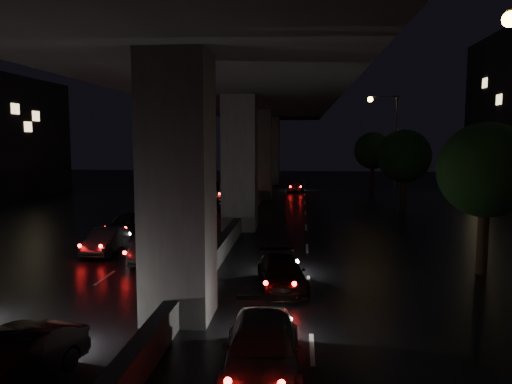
# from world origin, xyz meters

# --- Properties ---
(ground) EXTENTS (120.00, 120.00, 0.00)m
(ground) POSITION_xyz_m (0.00, 0.00, 0.00)
(ground) COLOR black
(ground) RESTS_ON ground
(viaduct) EXTENTS (12.00, 80.00, 10.50)m
(viaduct) POSITION_xyz_m (0.00, 5.00, 8.34)
(viaduct) COLOR #303033
(viaduct) RESTS_ON ground
(median_barrier) EXTENTS (0.45, 70.00, 0.85)m
(median_barrier) POSITION_xyz_m (0.00, 5.00, 0.42)
(median_barrier) COLOR #303033
(median_barrier) RESTS_ON ground
(tree_b) EXTENTS (3.80, 3.80, 6.12)m
(tree_b) POSITION_xyz_m (11.00, -4.00, 4.20)
(tree_b) COLOR black
(tree_b) RESTS_ON ground
(tree_c) EXTENTS (3.80, 3.80, 6.12)m
(tree_c) POSITION_xyz_m (11.00, 12.00, 4.20)
(tree_c) COLOR black
(tree_c) RESTS_ON ground
(tree_d) EXTENTS (3.80, 3.80, 6.12)m
(tree_d) POSITION_xyz_m (11.00, 28.00, 4.20)
(tree_d) COLOR black
(tree_d) RESTS_ON ground
(streetlight_far) EXTENTS (2.52, 0.44, 9.00)m
(streetlight_far) POSITION_xyz_m (10.97, 18.00, 5.66)
(streetlight_far) COLOR #2D2D33
(streetlight_far) RESTS_ON ground
(car_1) EXTENTS (2.13, 3.97, 1.24)m
(car_1) POSITION_xyz_m (-2.56, -14.73, 0.62)
(car_1) COLOR black
(car_1) RESTS_ON ground
(car_2) EXTENTS (1.98, 4.42, 1.26)m
(car_2) POSITION_xyz_m (2.81, -13.49, 0.63)
(car_2) COLOR #47413E
(car_2) RESTS_ON ground
(car_3) EXTENTS (2.23, 4.14, 1.14)m
(car_3) POSITION_xyz_m (3.01, -6.72, 0.57)
(car_3) COLOR black
(car_3) RESTS_ON ground
(car_4) EXTENTS (1.31, 3.57, 1.17)m
(car_4) POSITION_xyz_m (-5.68, -1.74, 0.58)
(car_4) COLOR black
(car_4) RESTS_ON ground
(car_5) EXTENTS (1.85, 3.97, 1.26)m
(car_5) POSITION_xyz_m (-3.07, -2.99, 0.63)
(car_5) COLOR black
(car_5) RESTS_ON ground
(car_6) EXTENTS (2.34, 4.13, 1.33)m
(car_6) POSITION_xyz_m (-6.06, 2.50, 0.66)
(car_6) COLOR black
(car_6) RESTS_ON ground
(car_7) EXTENTS (2.22, 3.96, 1.09)m
(car_7) POSITION_xyz_m (-6.04, 15.38, 0.54)
(car_7) COLOR black
(car_7) RESTS_ON ground
(car_8) EXTENTS (2.09, 3.51, 1.12)m
(car_8) POSITION_xyz_m (-3.13, 12.74, 0.56)
(car_8) COLOR black
(car_8) RESTS_ON ground
(car_9) EXTENTS (1.83, 3.99, 1.27)m
(car_9) POSITION_xyz_m (-2.79, 19.32, 0.63)
(car_9) COLOR #443E3B
(car_9) RESTS_ON ground
(car_10) EXTENTS (2.19, 4.27, 1.15)m
(car_10) POSITION_xyz_m (-2.87, 26.91, 0.58)
(car_10) COLOR black
(car_10) RESTS_ON ground
(car_11) EXTENTS (2.25, 4.73, 1.30)m
(car_11) POSITION_xyz_m (-6.08, 25.21, 0.65)
(car_11) COLOR black
(car_11) RESTS_ON ground
(car_12) EXTENTS (1.91, 3.73, 1.21)m
(car_12) POSITION_xyz_m (3.11, 26.45, 0.61)
(car_12) COLOR #4E4F55
(car_12) RESTS_ON ground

